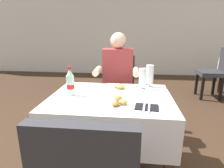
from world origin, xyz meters
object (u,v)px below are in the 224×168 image
at_px(plate_near_camera, 117,103).
at_px(background_chair_left, 216,70).
at_px(chair_far_diner_seat, 118,89).
at_px(beer_glass_middle, 150,75).
at_px(plate_far_diner, 119,87).
at_px(beer_glass_left, 142,78).
at_px(cola_bottle_primary, 70,83).
at_px(seated_diner_far, 118,79).
at_px(main_dining_table, 111,115).
at_px(napkin_cutlery_set, 147,107).

relative_size(plate_near_camera, background_chair_left, 0.25).
relative_size(chair_far_diner_seat, beer_glass_middle, 4.43).
bearing_deg(plate_near_camera, plate_far_diner, 91.72).
relative_size(plate_far_diner, beer_glass_left, 1.28).
bearing_deg(beer_glass_left, cola_bottle_primary, -158.26).
height_order(beer_glass_left, beer_glass_middle, beer_glass_middle).
height_order(seated_diner_far, plate_near_camera, seated_diner_far).
bearing_deg(beer_glass_left, chair_far_diner_seat, 116.53).
distance_m(seated_diner_far, background_chair_left, 2.32).
xyz_separation_m(main_dining_table, plate_far_diner, (0.05, 0.21, 0.19)).
xyz_separation_m(chair_far_diner_seat, background_chair_left, (1.77, 1.40, 0.00)).
distance_m(main_dining_table, chair_far_diner_seat, 0.79).
xyz_separation_m(chair_far_diner_seat, beer_glass_middle, (0.35, -0.47, 0.30)).
height_order(cola_bottle_primary, background_chair_left, cola_bottle_primary).
relative_size(main_dining_table, plate_far_diner, 4.02).
relative_size(main_dining_table, beer_glass_middle, 4.74).
bearing_deg(plate_far_diner, seated_diner_far, 95.61).
height_order(main_dining_table, plate_near_camera, plate_near_camera).
distance_m(plate_far_diner, background_chair_left, 2.63).
height_order(seated_diner_far, beer_glass_middle, seated_diner_far).
bearing_deg(chair_far_diner_seat, cola_bottle_primary, -113.38).
relative_size(beer_glass_left, napkin_cutlery_set, 1.04).
bearing_deg(napkin_cutlery_set, seated_diner_far, 107.34).
height_order(plate_far_diner, beer_glass_middle, beer_glass_middle).
bearing_deg(cola_bottle_primary, main_dining_table, 1.78).
distance_m(plate_near_camera, napkin_cutlery_set, 0.23).
height_order(seated_diner_far, cola_bottle_primary, seated_diner_far).
xyz_separation_m(plate_near_camera, plate_far_diner, (-0.01, 0.41, -0.00)).
bearing_deg(beer_glass_middle, beer_glass_left, -131.13).
distance_m(beer_glass_left, napkin_cutlery_set, 0.47).
relative_size(plate_far_diner, cola_bottle_primary, 1.03).
bearing_deg(chair_far_diner_seat, seated_diner_far, -86.31).
relative_size(seated_diner_far, plate_far_diner, 4.88).
distance_m(beer_glass_left, background_chair_left, 2.47).
bearing_deg(cola_bottle_primary, beer_glass_middle, 25.57).
distance_m(cola_bottle_primary, napkin_cutlery_set, 0.68).
bearing_deg(beer_glass_middle, napkin_cutlery_set, -96.51).
xyz_separation_m(main_dining_table, plate_near_camera, (0.07, -0.20, 0.19)).
distance_m(plate_far_diner, napkin_cutlery_set, 0.49).
relative_size(main_dining_table, beer_glass_left, 5.14).
bearing_deg(napkin_cutlery_set, plate_near_camera, 173.83).
bearing_deg(seated_diner_far, background_chair_left, 40.44).
height_order(chair_far_diner_seat, beer_glass_left, chair_far_diner_seat).
height_order(main_dining_table, background_chair_left, background_chair_left).
relative_size(beer_glass_middle, background_chair_left, 0.23).
relative_size(chair_far_diner_seat, plate_far_diner, 3.76).
height_order(plate_far_diner, cola_bottle_primary, cola_bottle_primary).
xyz_separation_m(plate_far_diner, napkin_cutlery_set, (0.24, -0.43, -0.01)).
relative_size(seated_diner_far, plate_near_camera, 5.16).
bearing_deg(main_dining_table, plate_near_camera, -71.47).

